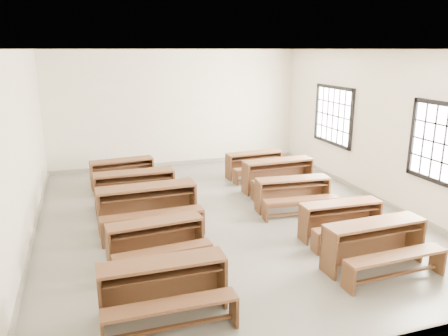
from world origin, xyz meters
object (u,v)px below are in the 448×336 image
object	(u,v)px
desk_set_0	(164,285)
desk_set_7	(293,192)
desk_set_9	(255,163)
desk_set_1	(156,239)
desk_set_5	(376,242)
desk_set_3	(135,186)
desk_set_6	(342,218)
desk_set_4	(123,171)
desk_set_8	(279,173)
desk_set_2	(148,204)

from	to	relation	value
desk_set_0	desk_set_7	size ratio (longest dim) A/B	1.00
desk_set_0	desk_set_9	xyz separation A→B (m)	(3.32, 5.27, -0.03)
desk_set_1	desk_set_7	distance (m)	3.32
desk_set_1	desk_set_5	xyz separation A→B (m)	(3.09, -1.21, 0.03)
desk_set_3	desk_set_6	bearing A→B (deg)	-40.78
desk_set_3	desk_set_5	world-z (taller)	desk_set_3
desk_set_0	desk_set_1	size ratio (longest dim) A/B	1.02
desk_set_5	desk_set_4	bearing A→B (deg)	119.03
desk_set_7	desk_set_8	bearing A→B (deg)	83.49
desk_set_8	desk_set_2	bearing A→B (deg)	-160.10
desk_set_6	desk_set_9	world-z (taller)	desk_set_9
desk_set_1	desk_set_9	world-z (taller)	desk_set_1
desk_set_0	desk_set_1	world-z (taller)	desk_set_0
desk_set_2	desk_set_9	xyz separation A→B (m)	(3.10, 2.47, -0.09)
desk_set_6	desk_set_4	bearing A→B (deg)	130.18
desk_set_5	desk_set_7	size ratio (longest dim) A/B	1.04
desk_set_0	desk_set_1	xyz separation A→B (m)	(0.14, 1.43, -0.03)
desk_set_3	desk_set_9	world-z (taller)	desk_set_3
desk_set_4	desk_set_1	bearing A→B (deg)	-94.91
desk_set_3	desk_set_9	distance (m)	3.41
desk_set_0	desk_set_9	distance (m)	6.23
desk_set_6	desk_set_8	distance (m)	2.74
desk_set_6	desk_set_1	bearing A→B (deg)	179.73
desk_set_6	desk_set_7	bearing A→B (deg)	98.62
desk_set_0	desk_set_8	size ratio (longest dim) A/B	0.94
desk_set_8	desk_set_6	bearing A→B (deg)	-92.93
desk_set_7	desk_set_4	bearing A→B (deg)	143.98
desk_set_9	desk_set_3	bearing A→B (deg)	-163.13
desk_set_8	desk_set_9	xyz separation A→B (m)	(-0.10, 1.22, -0.05)
desk_set_3	desk_set_5	size ratio (longest dim) A/B	1.01
desk_set_7	desk_set_8	xyz separation A→B (m)	(0.25, 1.25, 0.04)
desk_set_8	desk_set_9	size ratio (longest dim) A/B	1.10
desk_set_9	desk_set_2	bearing A→B (deg)	-145.56
desk_set_0	desk_set_4	xyz separation A→B (m)	(0.02, 5.51, -0.03)
desk_set_1	desk_set_5	size ratio (longest dim) A/B	0.94
desk_set_5	desk_set_7	world-z (taller)	desk_set_5
desk_set_1	desk_set_2	bearing A→B (deg)	81.82
desk_set_3	desk_set_9	size ratio (longest dim) A/B	1.10
desk_set_0	desk_set_3	distance (m)	4.05
desk_set_5	desk_set_7	distance (m)	2.58
desk_set_3	desk_set_4	xyz separation A→B (m)	(-0.12, 1.47, -0.05)
desk_set_2	desk_set_7	bearing A→B (deg)	-1.72
desk_set_0	desk_set_7	xyz separation A→B (m)	(3.17, 2.80, -0.02)
desk_set_5	desk_set_8	distance (m)	3.83
desk_set_0	desk_set_2	xyz separation A→B (m)	(0.22, 2.80, 0.06)
desk_set_9	desk_set_7	bearing A→B (deg)	-97.56
desk_set_7	desk_set_2	bearing A→B (deg)	-175.25
desk_set_2	desk_set_9	world-z (taller)	desk_set_2
desk_set_2	desk_set_7	distance (m)	2.95
desk_set_8	desk_set_1	bearing A→B (deg)	-142.78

